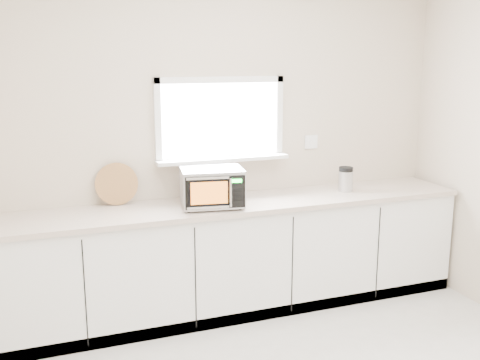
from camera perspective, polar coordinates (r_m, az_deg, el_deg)
name	(u,v)px	position (r m, az deg, el deg)	size (l,w,h in m)	color
back_wall	(220,142)	(4.68, -2.05, 3.89)	(4.00, 0.17, 2.70)	beige
cabinets	(232,258)	(4.64, -0.79, -7.97)	(3.92, 0.60, 0.88)	white
countertop	(232,204)	(4.49, -0.77, -2.50)	(3.92, 0.64, 0.04)	beige
microwave	(212,187)	(4.32, -2.87, -0.69)	(0.52, 0.44, 0.30)	black
knife_block	(212,186)	(4.49, -2.86, -0.57)	(0.11, 0.21, 0.30)	#452C18
cutting_board	(117,184)	(4.48, -12.42, -0.39)	(0.33, 0.33, 0.02)	#AB7742
coffee_grinder	(346,179)	(4.91, 10.68, 0.10)	(0.16, 0.16, 0.22)	#B6B9BE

